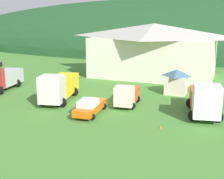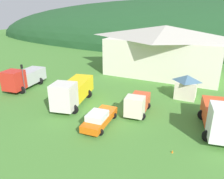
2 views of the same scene
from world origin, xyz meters
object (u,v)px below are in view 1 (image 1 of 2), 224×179
(heavy_rig_white, at_px, (205,99))
(traffic_cone_mid_row, at_px, (161,128))
(depot_building, at_px, (154,49))
(traffic_light_west, at_px, (2,75))
(crane_truck_red, at_px, (0,78))
(light_truck_cream, at_px, (127,95))
(play_shed_cream, at_px, (176,81))
(flatbed_truck_yellow, at_px, (59,87))
(service_pickup_orange, at_px, (90,107))
(traffic_cone_near_pickup, at_px, (55,108))

(heavy_rig_white, relative_size, traffic_cone_mid_row, 15.68)
(depot_building, bearing_deg, traffic_light_west, -129.52)
(crane_truck_red, distance_m, light_truck_cream, 18.15)
(play_shed_cream, height_order, heavy_rig_white, heavy_rig_white)
(depot_building, distance_m, crane_truck_red, 24.12)
(depot_building, xyz_separation_m, play_shed_cream, (5.59, -10.41, -2.79))
(flatbed_truck_yellow, distance_m, service_pickup_orange, 6.45)
(flatbed_truck_yellow, bearing_deg, traffic_light_west, -104.79)
(service_pickup_orange, bearing_deg, traffic_light_west, -108.68)
(service_pickup_orange, relative_size, traffic_cone_mid_row, 11.25)
(depot_building, height_order, traffic_light_west, depot_building)
(depot_building, xyz_separation_m, heavy_rig_white, (9.78, -18.36, -2.68))
(play_shed_cream, xyz_separation_m, traffic_light_west, (-20.82, -8.06, 0.89))
(play_shed_cream, xyz_separation_m, traffic_cone_mid_row, (0.88, -12.92, -1.65))
(traffic_light_west, bearing_deg, heavy_rig_white, 0.23)
(depot_building, bearing_deg, play_shed_cream, -61.77)
(depot_building, relative_size, traffic_light_west, 4.99)
(depot_building, bearing_deg, heavy_rig_white, -61.95)
(depot_building, bearing_deg, light_truck_cream, -85.66)
(play_shed_cream, xyz_separation_m, crane_truck_red, (-22.38, -6.68, 0.02))
(crane_truck_red, xyz_separation_m, traffic_light_west, (1.56, -1.37, 0.88))
(crane_truck_red, height_order, heavy_rig_white, heavy_rig_white)
(traffic_cone_mid_row, bearing_deg, service_pickup_orange, 170.21)
(depot_building, bearing_deg, flatbed_truck_yellow, -109.73)
(play_shed_cream, height_order, crane_truck_red, crane_truck_red)
(heavy_rig_white, bearing_deg, depot_building, -162.18)
(flatbed_truck_yellow, xyz_separation_m, light_truck_cream, (8.09, 1.06, -0.51))
(play_shed_cream, xyz_separation_m, light_truck_cream, (-4.24, -7.34, -0.38))
(service_pickup_orange, distance_m, traffic_cone_mid_row, 7.85)
(depot_building, distance_m, service_pickup_orange, 22.33)
(traffic_cone_mid_row, bearing_deg, traffic_light_west, 167.37)
(crane_truck_red, distance_m, traffic_cone_near_pickup, 11.86)
(crane_truck_red, xyz_separation_m, flatbed_truck_yellow, (10.05, -1.71, 0.11))
(depot_building, relative_size, heavy_rig_white, 2.71)
(depot_building, relative_size, traffic_cone_mid_row, 42.56)
(play_shed_cream, distance_m, heavy_rig_white, 8.99)
(traffic_light_west, height_order, traffic_cone_mid_row, traffic_light_west)
(heavy_rig_white, distance_m, traffic_cone_near_pickup, 15.97)
(play_shed_cream, bearing_deg, traffic_cone_mid_row, -86.12)
(crane_truck_red, bearing_deg, traffic_cone_near_pickup, 61.48)
(traffic_cone_mid_row, bearing_deg, flatbed_truck_yellow, 161.11)
(heavy_rig_white, height_order, service_pickup_orange, heavy_rig_white)
(light_truck_cream, distance_m, heavy_rig_white, 8.47)
(traffic_cone_near_pickup, bearing_deg, heavy_rig_white, 10.57)
(flatbed_truck_yellow, distance_m, traffic_light_west, 8.53)
(service_pickup_orange, bearing_deg, traffic_cone_mid_row, 75.69)
(light_truck_cream, bearing_deg, traffic_cone_near_pickup, -69.54)
(crane_truck_red, relative_size, service_pickup_orange, 1.36)
(flatbed_truck_yellow, xyz_separation_m, traffic_cone_mid_row, (13.21, -4.52, -1.77))
(play_shed_cream, height_order, traffic_cone_near_pickup, play_shed_cream)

